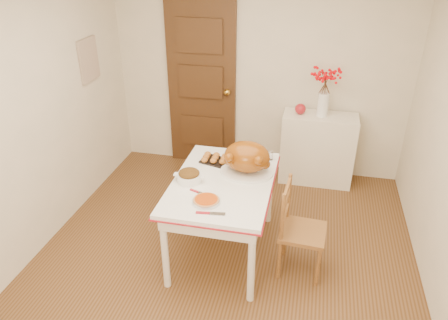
% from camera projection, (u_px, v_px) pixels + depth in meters
% --- Properties ---
extents(floor, '(3.50, 4.00, 0.00)m').
position_uv_depth(floor, '(221.00, 267.00, 3.84)').
color(floor, '#4B2D12').
rests_on(floor, ground).
extents(wall_back, '(3.50, 0.00, 2.50)m').
position_uv_depth(wall_back, '(259.00, 72.00, 4.98)').
color(wall_back, beige).
rests_on(wall_back, ground).
extents(wall_left, '(0.00, 4.00, 2.50)m').
position_uv_depth(wall_left, '(21.00, 124.00, 3.59)').
color(wall_left, beige).
rests_on(wall_left, ground).
extents(door_back, '(0.85, 0.06, 2.06)m').
position_uv_depth(door_back, '(202.00, 86.00, 5.19)').
color(door_back, '#392415').
rests_on(door_back, ground).
extents(photo_board, '(0.03, 0.35, 0.45)m').
position_uv_depth(photo_board, '(89.00, 60.00, 4.51)').
color(photo_board, '#B3A892').
rests_on(photo_board, ground).
extents(sideboard, '(0.85, 0.38, 0.85)m').
position_uv_depth(sideboard, '(317.00, 149.00, 5.03)').
color(sideboard, '#EDE5CC').
rests_on(sideboard, floor).
extents(kitchen_table, '(0.88, 1.29, 0.77)m').
position_uv_depth(kitchen_table, '(223.00, 217.00, 3.88)').
color(kitchen_table, white).
rests_on(kitchen_table, floor).
extents(chair_oak, '(0.41, 0.41, 0.87)m').
position_uv_depth(chair_oak, '(303.00, 230.00, 3.62)').
color(chair_oak, '#9E5F2E').
rests_on(chair_oak, floor).
extents(berry_vase, '(0.29, 0.29, 0.55)m').
position_uv_depth(berry_vase, '(324.00, 92.00, 4.70)').
color(berry_vase, white).
rests_on(berry_vase, sideboard).
extents(apple, '(0.12, 0.12, 0.12)m').
position_uv_depth(apple, '(300.00, 109.00, 4.85)').
color(apple, maroon).
rests_on(apple, sideboard).
extents(turkey_platter, '(0.58, 0.52, 0.30)m').
position_uv_depth(turkey_platter, '(247.00, 158.00, 3.75)').
color(turkey_platter, '#824402').
rests_on(turkey_platter, kitchen_table).
extents(pumpkin_pie, '(0.25, 0.25, 0.05)m').
position_uv_depth(pumpkin_pie, '(206.00, 200.00, 3.39)').
color(pumpkin_pie, '#B43E09').
rests_on(pumpkin_pie, kitchen_table).
extents(stuffing_dish, '(0.28, 0.22, 0.11)m').
position_uv_depth(stuffing_dish, '(189.00, 176.00, 3.67)').
color(stuffing_dish, brown).
rests_on(stuffing_dish, kitchen_table).
extents(rolls_tray, '(0.29, 0.26, 0.07)m').
position_uv_depth(rolls_tray, '(215.00, 159.00, 4.00)').
color(rolls_tray, '#99501B').
rests_on(rolls_tray, kitchen_table).
extents(pie_server, '(0.24, 0.09, 0.01)m').
position_uv_depth(pie_server, '(210.00, 213.00, 3.26)').
color(pie_server, silver).
rests_on(pie_server, kitchen_table).
extents(carving_knife, '(0.23, 0.13, 0.01)m').
position_uv_depth(carving_knife, '(201.00, 193.00, 3.51)').
color(carving_knife, silver).
rests_on(carving_knife, kitchen_table).
extents(drinking_glass, '(0.07, 0.07, 0.10)m').
position_uv_depth(drinking_glass, '(239.00, 149.00, 4.13)').
color(drinking_glass, white).
rests_on(drinking_glass, kitchen_table).
extents(shaker_pair, '(0.10, 0.07, 0.09)m').
position_uv_depth(shaker_pair, '(268.00, 155.00, 4.03)').
color(shaker_pair, white).
rests_on(shaker_pair, kitchen_table).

